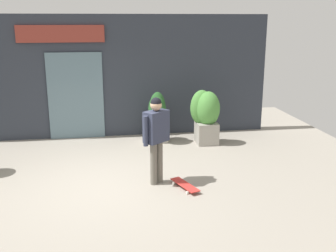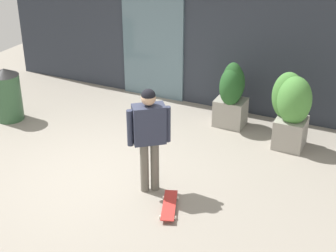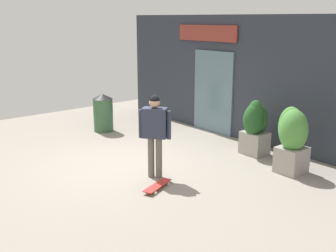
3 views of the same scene
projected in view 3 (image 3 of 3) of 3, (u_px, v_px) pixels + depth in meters
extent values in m
plane|color=gray|center=(135.00, 164.00, 9.06)|extent=(12.00, 12.00, 0.00)
cube|color=#2D333D|center=(239.00, 78.00, 10.75)|extent=(8.74, 0.25, 3.20)
cube|color=slate|center=(213.00, 92.00, 11.36)|extent=(1.42, 0.06, 2.26)
cube|color=maroon|center=(207.00, 33.00, 11.15)|extent=(2.16, 0.05, 0.43)
cylinder|color=#666056|center=(159.00, 158.00, 8.21)|extent=(0.13, 0.13, 0.84)
cylinder|color=#666056|center=(151.00, 157.00, 8.24)|extent=(0.13, 0.13, 0.84)
cube|color=#2D3347|center=(155.00, 123.00, 8.04)|extent=(0.53, 0.50, 0.59)
cylinder|color=#2D3347|center=(169.00, 125.00, 8.00)|extent=(0.09, 0.09, 0.56)
cylinder|color=#2D3347|center=(141.00, 124.00, 8.10)|extent=(0.09, 0.09, 0.56)
sphere|color=tan|center=(155.00, 102.00, 7.94)|extent=(0.22, 0.22, 0.22)
sphere|color=black|center=(155.00, 100.00, 7.93)|extent=(0.21, 0.21, 0.21)
cube|color=red|center=(157.00, 185.00, 7.74)|extent=(0.45, 0.78, 0.02)
cylinder|color=silver|center=(156.00, 193.00, 7.50)|extent=(0.05, 0.06, 0.05)
cylinder|color=silver|center=(146.00, 191.00, 7.60)|extent=(0.05, 0.06, 0.05)
cylinder|color=silver|center=(169.00, 184.00, 7.91)|extent=(0.05, 0.06, 0.05)
cylinder|color=silver|center=(159.00, 182.00, 8.01)|extent=(0.05, 0.06, 0.05)
cube|color=gray|center=(254.00, 143.00, 9.69)|extent=(0.57, 0.48, 0.53)
ellipsoid|color=#235123|center=(259.00, 119.00, 9.60)|extent=(0.38, 0.39, 0.69)
ellipsoid|color=#235123|center=(254.00, 120.00, 9.45)|extent=(0.44, 0.53, 0.75)
ellipsoid|color=#235123|center=(255.00, 118.00, 9.45)|extent=(0.41, 0.38, 0.84)
cube|color=gray|center=(291.00, 160.00, 8.53)|extent=(0.52, 0.57, 0.54)
ellipsoid|color=#4C8C3D|center=(294.00, 135.00, 8.33)|extent=(0.49, 0.50, 0.63)
ellipsoid|color=#4C8C3D|center=(291.00, 128.00, 8.51)|extent=(0.58, 0.38, 0.89)
ellipsoid|color=#4C8C3D|center=(293.00, 130.00, 8.33)|extent=(0.59, 0.57, 0.87)
cylinder|color=#335938|center=(103.00, 115.00, 11.61)|extent=(0.55, 0.55, 0.93)
cone|color=black|center=(102.00, 96.00, 11.48)|extent=(0.56, 0.56, 0.14)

